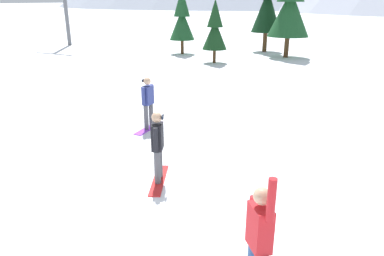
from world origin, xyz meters
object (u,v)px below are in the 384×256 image
at_px(snowboarder_background, 148,102).
at_px(pine_tree_twin, 268,2).
at_px(pine_tree_tall, 182,18).
at_px(pine_tree_young, 215,29).
at_px(snowboarder_foreground, 259,240).
at_px(snowboarder_midground, 158,146).
at_px(pine_tree_short, 290,4).

bearing_deg(snowboarder_background, pine_tree_twin, 94.67).
relative_size(pine_tree_tall, pine_tree_young, 1.20).
distance_m(snowboarder_foreground, pine_tree_twin, 26.90).
bearing_deg(pine_tree_young, snowboarder_foreground, -65.43).
relative_size(snowboarder_foreground, pine_tree_young, 0.49).
xyz_separation_m(snowboarder_foreground, pine_tree_twin, (-7.01, 25.80, 2.93)).
relative_size(pine_tree_young, pine_tree_twin, 0.58).
xyz_separation_m(snowboarder_midground, snowboarder_background, (-2.23, 3.04, 0.01)).
height_order(snowboarder_background, pine_tree_tall, pine_tree_tall).
xyz_separation_m(snowboarder_foreground, snowboarder_midground, (-3.12, 2.44, -0.08)).
bearing_deg(snowboarder_background, pine_tree_short, 87.94).
xyz_separation_m(snowboarder_foreground, pine_tree_short, (-4.70, 23.42, 2.81)).
relative_size(snowboarder_background, pine_tree_twin, 0.24).
relative_size(snowboarder_foreground, snowboarder_midground, 1.20).
bearing_deg(snowboarder_foreground, snowboarder_midground, 141.88).
bearing_deg(pine_tree_short, pine_tree_tall, -166.76).
relative_size(snowboarder_midground, pine_tree_short, 0.25).
height_order(snowboarder_midground, pine_tree_young, pine_tree_young).
height_order(snowboarder_foreground, pine_tree_short, pine_tree_short).
height_order(snowboarder_foreground, pine_tree_tall, pine_tree_tall).
bearing_deg(snowboarder_midground, snowboarder_background, 126.25).
bearing_deg(pine_tree_twin, pine_tree_short, -45.92).
bearing_deg(pine_tree_tall, pine_tree_twin, 37.37).
xyz_separation_m(snowboarder_background, pine_tree_tall, (-7.19, 16.09, 1.83)).
distance_m(pine_tree_young, pine_tree_twin, 7.44).
bearing_deg(snowboarder_foreground, snowboarder_background, 134.25).
bearing_deg(pine_tree_young, pine_tree_tall, 144.29).
height_order(pine_tree_young, pine_tree_short, pine_tree_short).
xyz_separation_m(pine_tree_young, pine_tree_short, (3.85, 4.71, 1.51)).
distance_m(snowboarder_background, pine_tree_twin, 20.60).
bearing_deg(pine_tree_tall, pine_tree_young, -35.71).
bearing_deg(pine_tree_young, pine_tree_twin, 77.69).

